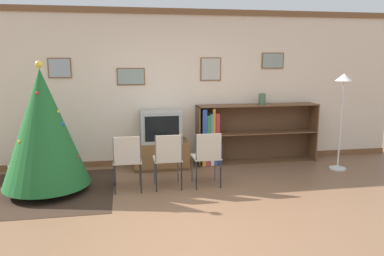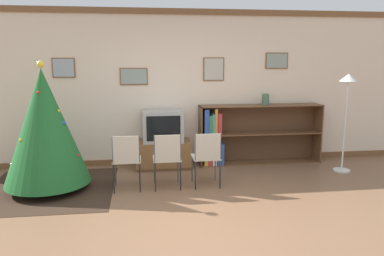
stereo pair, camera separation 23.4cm
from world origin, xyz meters
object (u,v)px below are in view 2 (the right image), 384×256
Objects in this scene: vase at (265,99)px; standing_lamp at (347,97)px; folding_chair_center at (167,157)px; bookshelf at (240,136)px; folding_chair_left at (127,159)px; folding_chair_right at (207,156)px; tv_console at (163,154)px; christmas_tree at (45,127)px; television at (163,126)px.

standing_lamp reaches higher than vase.
bookshelf reaches higher than folding_chair_center.
folding_chair_right is at bearing 0.00° from folding_chair_left.
tv_console is at bearing -177.64° from vase.
christmas_tree is 2.23× the size of folding_chair_center.
bookshelf reaches higher than folding_chair_left.
bookshelf is (1.96, 1.18, 0.03)m from folding_chair_left.
tv_console is at bearing -176.05° from bookshelf.
tv_console is at bearing 168.53° from standing_lamp.
television is 3.41× the size of vase.
folding_chair_left is 0.50× the size of standing_lamp.
folding_chair_left is (1.12, -0.20, -0.45)m from christmas_tree.
christmas_tree is 2.70× the size of television.
folding_chair_right is at bearing -62.02° from tv_console.
folding_chair_left is at bearing -148.99° from bookshelf.
christmas_tree reaches higher than folding_chair_right.
standing_lamp reaches higher than folding_chair_center.
christmas_tree is 2.33m from folding_chair_right.
television is 3.07m from standing_lamp.
bookshelf is 1.88m from standing_lamp.
folding_chair_center is 3.10m from standing_lamp.
vase is at bearing 2.44° from television.
tv_console is 1.25m from folding_chair_right.
vase is at bearing 25.78° from folding_chair_left.
television reaches higher than folding_chair_left.
folding_chair_center is at bearing 180.00° from folding_chair_right.
folding_chair_left is 1.15m from folding_chair_right.
folding_chair_center is 4.12× the size of vase.
tv_console is 4.70× the size of vase.
tv_console is 1.11m from folding_chair_center.
christmas_tree is at bearing -162.46° from bookshelf.
folding_chair_right is at bearing -137.12° from vase.
standing_lamp is (2.97, -0.60, 1.01)m from tv_console.
television is 0.83× the size of folding_chair_left.
bookshelf is (0.81, 1.18, 0.03)m from folding_chair_right.
folding_chair_left is 4.12× the size of vase.
television is at bearing -90.00° from tv_console.
vase reaches higher than television.
bookshelf reaches higher than folding_chair_right.
folding_chair_center is at bearing -6.84° from christmas_tree.
standing_lamp is at bearing -11.47° from tv_console.
christmas_tree reaches higher than folding_chair_left.
folding_chair_center and folding_chair_right have the same top height.
tv_console is 3.19m from standing_lamp.
vase is at bearing 42.88° from folding_chair_right.
vase is at bearing -2.70° from bookshelf.
bookshelf is at bearing 4.05° from television.
bookshelf is (3.09, 0.98, -0.41)m from christmas_tree.
folding_chair_right is at bearing -124.50° from bookshelf.
christmas_tree reaches higher than standing_lamp.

